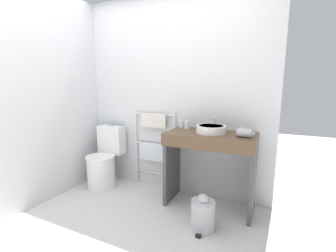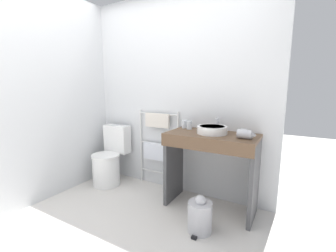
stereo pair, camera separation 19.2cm
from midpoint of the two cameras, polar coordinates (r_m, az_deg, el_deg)
The scene contains 12 objects.
ground_plane at distance 2.25m, azimuth -15.43°, elevation -27.75°, with size 12.00×12.00×0.00m, color silver.
wall_back at distance 2.96m, azimuth 3.46°, elevation 7.78°, with size 2.61×0.12×2.51m, color silver.
wall_side at distance 3.19m, azimuth -23.68°, elevation 7.12°, with size 0.12×2.03×2.51m, color silver.
toilet at distance 3.30m, azimuth -13.03°, elevation -8.50°, with size 0.39×0.52×0.83m.
towel_radiator at distance 3.04m, azimuth -0.85°, elevation -3.95°, with size 0.62×0.06×1.05m.
vanity_counter at distance 2.54m, azimuth 12.91°, elevation -8.15°, with size 0.97×0.51×0.87m.
sink_basin at distance 2.48m, azimuth 13.32°, elevation -0.92°, with size 0.32×0.32×0.08m.
faucet at distance 2.64m, azimuth 14.46°, elevation 0.82°, with size 0.02×0.10×0.15m.
cup_near_wall at distance 2.76m, azimuth 6.21°, elevation 0.48°, with size 0.06×0.06×0.10m.
cup_near_edge at distance 2.69m, azimuth 7.49°, elevation 0.20°, with size 0.06×0.06×0.10m.
hair_dryer at distance 2.35m, azimuth 21.37°, elevation -1.92°, with size 0.18×0.18×0.09m.
trash_bin at distance 2.32m, azimuth 10.62°, elevation -21.58°, with size 0.23×0.26×0.37m.
Camera 2 is at (1.40, -1.18, 1.37)m, focal length 24.00 mm.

